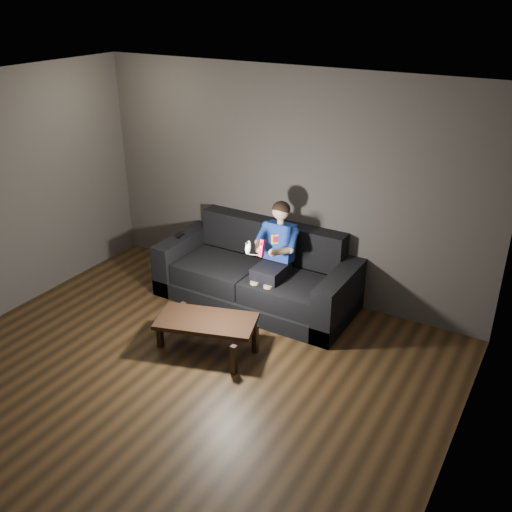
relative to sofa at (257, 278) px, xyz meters
The scene contains 10 objects.
floor 2.05m from the sofa, 86.96° to the right, with size 5.00×5.00×0.00m, color black.
back_wall 1.16m from the sofa, 77.26° to the left, with size 5.00×0.04×2.70m, color #3D3934.
right_wall 3.47m from the sofa, 37.83° to the right, with size 0.04×5.00×2.70m, color #3D3934.
ceiling 3.14m from the sofa, 86.96° to the right, with size 5.00×5.00×0.02m, color silver.
sofa is the anchor object (origin of this frame).
child 0.55m from the sofa, 13.26° to the right, with size 0.49×0.60×1.20m.
wii_remote_red 0.94m from the sofa, 55.62° to the right, with size 0.06×0.08×0.19m.
nunchuk_white 0.86m from the sofa, 70.28° to the right, with size 0.07×0.10×0.16m.
wii_remote_black 1.12m from the sofa, behind, with size 0.07×0.16×0.03m.
coffee_table 1.17m from the sofa, 86.57° to the right, with size 1.12×0.79×0.37m.
Camera 1 is at (2.92, -3.19, 3.48)m, focal length 40.00 mm.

